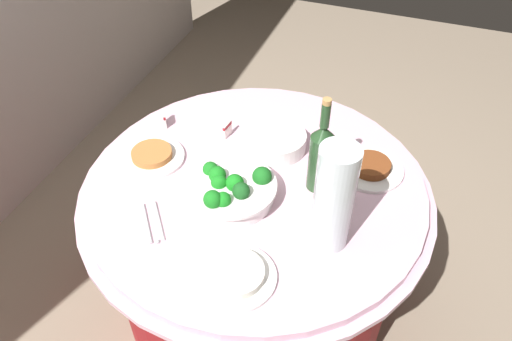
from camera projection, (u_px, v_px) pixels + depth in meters
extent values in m
plane|color=gray|center=(256.00, 307.00, 2.13)|extent=(6.00, 6.00, 0.00)
cylinder|color=maroon|center=(256.00, 257.00, 1.90)|extent=(1.01, 1.01, 0.69)
cylinder|color=#E0B2C6|center=(256.00, 190.00, 1.66)|extent=(1.16, 1.16, 0.02)
cylinder|color=#E0B2C6|center=(256.00, 185.00, 1.64)|extent=(1.10, 1.10, 0.03)
cylinder|color=white|center=(232.00, 193.00, 1.56)|extent=(0.26, 0.26, 0.05)
cylinder|color=white|center=(232.00, 186.00, 1.54)|extent=(0.28, 0.28, 0.01)
sphere|color=#19821E|center=(223.00, 200.00, 1.47)|extent=(0.05, 0.05, 0.05)
sphere|color=#19831E|center=(235.00, 183.00, 1.52)|extent=(0.06, 0.06, 0.06)
sphere|color=#197D1E|center=(217.00, 175.00, 1.55)|extent=(0.05, 0.05, 0.05)
sphere|color=#19531E|center=(232.00, 183.00, 1.53)|extent=(0.04, 0.04, 0.04)
sphere|color=#19661E|center=(262.00, 176.00, 1.54)|extent=(0.06, 0.06, 0.06)
sphere|color=#19781E|center=(213.00, 199.00, 1.46)|extent=(0.06, 0.06, 0.06)
sphere|color=#197C1E|center=(219.00, 182.00, 1.53)|extent=(0.05, 0.05, 0.05)
sphere|color=#19541E|center=(240.00, 191.00, 1.49)|extent=(0.05, 0.05, 0.05)
sphere|color=#19751E|center=(210.00, 169.00, 1.57)|extent=(0.05, 0.05, 0.05)
cylinder|color=white|center=(276.00, 147.00, 1.75)|extent=(0.21, 0.21, 0.01)
cylinder|color=white|center=(276.00, 145.00, 1.75)|extent=(0.21, 0.21, 0.01)
cylinder|color=white|center=(276.00, 142.00, 1.74)|extent=(0.21, 0.21, 0.01)
cylinder|color=white|center=(276.00, 140.00, 1.73)|extent=(0.21, 0.21, 0.01)
cylinder|color=white|center=(276.00, 138.00, 1.73)|extent=(0.21, 0.21, 0.01)
cylinder|color=white|center=(276.00, 136.00, 1.72)|extent=(0.21, 0.21, 0.01)
cylinder|color=#224222|center=(320.00, 163.00, 1.55)|extent=(0.07, 0.07, 0.20)
cone|color=#224222|center=(324.00, 132.00, 1.47)|extent=(0.07, 0.07, 0.04)
cylinder|color=#224222|center=(325.00, 115.00, 1.43)|extent=(0.03, 0.03, 0.08)
cylinder|color=#B2844C|center=(327.00, 102.00, 1.39)|extent=(0.03, 0.03, 0.02)
cylinder|color=silver|center=(334.00, 198.00, 1.34)|extent=(0.11, 0.11, 0.34)
sphere|color=#E5B26B|center=(331.00, 225.00, 1.44)|extent=(0.06, 0.06, 0.06)
sphere|color=#E5B26B|center=(322.00, 231.00, 1.42)|extent=(0.06, 0.06, 0.06)
sphere|color=#E5B26B|center=(334.00, 235.00, 1.41)|extent=(0.06, 0.06, 0.06)
sphere|color=#72C64C|center=(328.00, 212.00, 1.41)|extent=(0.06, 0.06, 0.06)
sphere|color=#72C64C|center=(326.00, 222.00, 1.38)|extent=(0.06, 0.06, 0.06)
sphere|color=#72C64C|center=(339.00, 219.00, 1.39)|extent=(0.06, 0.06, 0.06)
sphere|color=red|center=(327.00, 201.00, 1.36)|extent=(0.06, 0.06, 0.06)
sphere|color=red|center=(332.00, 210.00, 1.34)|extent=(0.06, 0.06, 0.06)
sphere|color=red|center=(340.00, 203.00, 1.36)|extent=(0.06, 0.06, 0.06)
sphere|color=#E5B26B|center=(327.00, 190.00, 1.32)|extent=(0.06, 0.06, 0.06)
sphere|color=#E5B26B|center=(339.00, 196.00, 1.30)|extent=(0.06, 0.06, 0.06)
sphere|color=#E5B26B|center=(339.00, 186.00, 1.33)|extent=(0.06, 0.06, 0.06)
cylinder|color=silver|center=(147.00, 223.00, 1.49)|extent=(0.13, 0.11, 0.01)
cylinder|color=silver|center=(159.00, 220.00, 1.50)|extent=(0.13, 0.11, 0.01)
sphere|color=silver|center=(158.00, 242.00, 1.44)|extent=(0.01, 0.01, 0.01)
cylinder|color=white|center=(152.00, 157.00, 1.71)|extent=(0.22, 0.22, 0.01)
cylinder|color=#B77038|center=(152.00, 154.00, 1.70)|extent=(0.14, 0.14, 0.02)
cylinder|color=white|center=(370.00, 170.00, 1.66)|extent=(0.22, 0.22, 0.01)
cylinder|color=brown|center=(371.00, 165.00, 1.65)|extent=(0.13, 0.13, 0.03)
cylinder|color=white|center=(236.00, 277.00, 1.35)|extent=(0.22, 0.22, 0.01)
cylinder|color=white|center=(236.00, 273.00, 1.34)|extent=(0.15, 0.15, 0.02)
cube|color=white|center=(165.00, 119.00, 1.84)|extent=(0.05, 0.03, 0.05)
cube|color=maroon|center=(164.00, 115.00, 1.82)|extent=(0.05, 0.03, 0.01)
cube|color=white|center=(227.00, 130.00, 1.79)|extent=(0.05, 0.01, 0.05)
cube|color=maroon|center=(227.00, 126.00, 1.78)|extent=(0.05, 0.01, 0.01)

